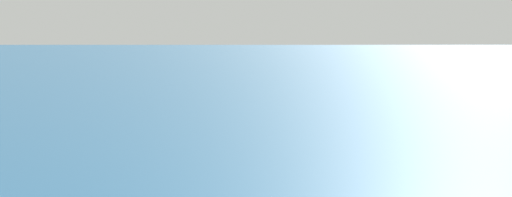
{
  "coord_description": "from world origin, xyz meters",
  "views": [
    {
      "loc": [
        -130.18,
        97.2,
        51.59
      ],
      "look_at": [
        0.0,
        0.0,
        33.32
      ],
      "focal_mm": 62.33,
      "sensor_mm": 36.0,
      "label": 1
    }
  ],
  "objects": []
}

